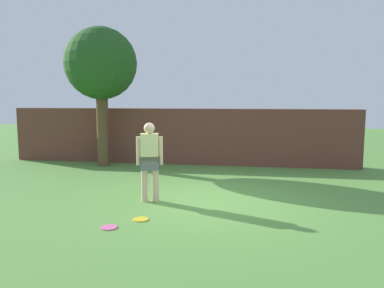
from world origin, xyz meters
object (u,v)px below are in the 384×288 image
(tree, at_px, (101,65))
(frisbee_yellow, at_px, (141,219))
(person, at_px, (150,158))
(frisbee_pink, at_px, (109,227))

(tree, xyz_separation_m, frisbee_yellow, (2.72, -4.89, -3.09))
(tree, bearing_deg, frisbee_yellow, -60.94)
(person, bearing_deg, tree, 110.11)
(tree, relative_size, frisbee_pink, 15.74)
(frisbee_pink, height_order, frisbee_yellow, same)
(tree, xyz_separation_m, person, (2.56, -3.71, -2.20))
(person, relative_size, frisbee_pink, 6.00)
(tree, relative_size, person, 2.62)
(frisbee_pink, bearing_deg, frisbee_yellow, 51.13)
(person, height_order, frisbee_yellow, person)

